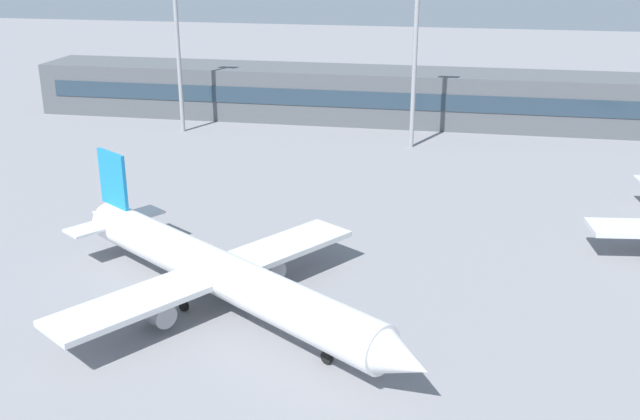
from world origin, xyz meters
The scene contains 5 objects.
ground_plane centered at (0.00, 40.00, 0.00)m, with size 400.00×400.00×0.00m, color gray.
terminal_building centered at (0.00, 95.03, 4.50)m, with size 117.75×12.13×9.00m.
airplane_near centered at (-2.90, 21.49, 3.35)m, with size 38.61×28.79×10.99m.
floodlight_tower_west centered at (-29.08, 81.52, 14.56)m, with size 3.20×0.80×25.10m.
floodlight_tower_east centered at (9.30, 78.73, 14.92)m, with size 3.20×0.80×25.81m.
Camera 1 is at (16.44, -35.22, 31.17)m, focal length 42.22 mm.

